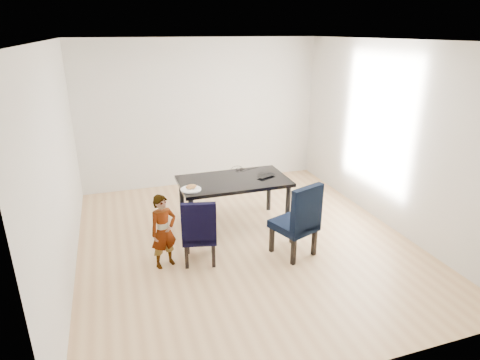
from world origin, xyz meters
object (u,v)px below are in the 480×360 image
object	(u,v)px
dining_table	(234,203)
child	(164,231)
chair_right	(294,219)
plate	(191,189)
chair_left	(199,230)
laptop	(264,175)

from	to	relation	value
dining_table	child	world-z (taller)	child
dining_table	chair_right	xyz separation A→B (m)	(0.50, -1.02, 0.13)
chair_right	plate	xyz separation A→B (m)	(-1.18, 0.82, 0.25)
dining_table	plate	size ratio (longest dim) A/B	5.63
chair_right	plate	distance (m)	1.46
dining_table	chair_right	bearing A→B (deg)	-63.79
chair_left	laptop	bearing A→B (deg)	47.09
dining_table	child	xyz separation A→B (m)	(-1.16, -0.79, 0.10)
chair_left	laptop	xyz separation A→B (m)	(1.19, 0.81, 0.32)
child	chair_right	bearing A→B (deg)	-28.76
chair_right	child	xyz separation A→B (m)	(-1.66, 0.24, -0.03)
chair_right	laptop	distance (m)	1.05
dining_table	laptop	distance (m)	0.62
dining_table	chair_right	distance (m)	1.15
dining_table	chair_right	world-z (taller)	chair_right
plate	chair_left	bearing A→B (deg)	-92.70
child	laptop	size ratio (longest dim) A/B	3.26
chair_left	child	xyz separation A→B (m)	(-0.45, 0.02, 0.04)
chair_left	laptop	distance (m)	1.47
dining_table	chair_right	size ratio (longest dim) A/B	1.57
plate	laptop	xyz separation A→B (m)	(1.16, 0.20, 0.00)
chair_left	plate	size ratio (longest dim) A/B	3.11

